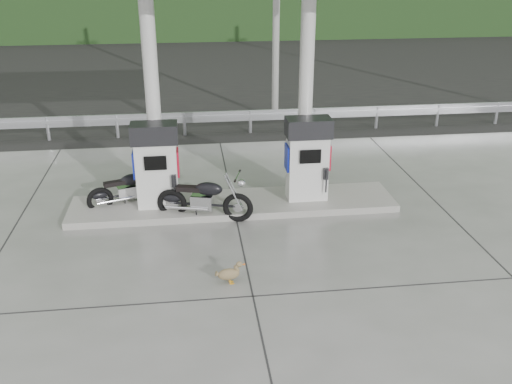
{
  "coord_description": "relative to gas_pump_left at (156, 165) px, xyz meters",
  "views": [
    {
      "loc": [
        -0.93,
        -8.78,
        5.19
      ],
      "look_at": [
        0.3,
        1.0,
        1.0
      ],
      "focal_mm": 40.0,
      "sensor_mm": 36.0,
      "label": 1
    }
  ],
  "objects": [
    {
      "name": "ground",
      "position": [
        1.6,
        -2.5,
        -1.07
      ],
      "size": [
        160.0,
        160.0,
        0.0
      ],
      "primitive_type": "plane",
      "color": "black",
      "rests_on": "ground"
    },
    {
      "name": "forecourt_apron",
      "position": [
        1.6,
        -2.5,
        -1.06
      ],
      "size": [
        18.0,
        14.0,
        0.02
      ],
      "primitive_type": "cube",
      "color": "slate",
      "rests_on": "ground"
    },
    {
      "name": "pump_island",
      "position": [
        1.6,
        0.0,
        -0.98
      ],
      "size": [
        7.0,
        1.4,
        0.15
      ],
      "primitive_type": "cube",
      "color": "gray",
      "rests_on": "forecourt_apron"
    },
    {
      "name": "gas_pump_left",
      "position": [
        0.0,
        0.0,
        0.0
      ],
      "size": [
        0.95,
        0.55,
        1.8
      ],
      "primitive_type": null,
      "color": "silver",
      "rests_on": "pump_island"
    },
    {
      "name": "gas_pump_right",
      "position": [
        3.2,
        0.0,
        0.0
      ],
      "size": [
        0.95,
        0.55,
        1.8
      ],
      "primitive_type": null,
      "color": "silver",
      "rests_on": "pump_island"
    },
    {
      "name": "canopy_column_left",
      "position": [
        0.0,
        0.4,
        1.6
      ],
      "size": [
        0.3,
        0.3,
        5.0
      ],
      "primitive_type": "cylinder",
      "color": "white",
      "rests_on": "pump_island"
    },
    {
      "name": "canopy_column_right",
      "position": [
        3.2,
        0.4,
        1.6
      ],
      "size": [
        0.3,
        0.3,
        5.0
      ],
      "primitive_type": "cylinder",
      "color": "white",
      "rests_on": "pump_island"
    },
    {
      "name": "guardrail",
      "position": [
        1.6,
        5.5,
        -0.36
      ],
      "size": [
        26.0,
        0.16,
        1.42
      ],
      "primitive_type": null,
      "color": "#ABADB3",
      "rests_on": "ground"
    },
    {
      "name": "road",
      "position": [
        1.6,
        9.0,
        -1.07
      ],
      "size": [
        60.0,
        7.0,
        0.01
      ],
      "primitive_type": "cube",
      "color": "black",
      "rests_on": "ground"
    },
    {
      "name": "forested_hills",
      "position": [
        1.6,
        57.5,
        -1.07
      ],
      "size": [
        100.0,
        40.0,
        140.0
      ],
      "primitive_type": null,
      "color": "black",
      "rests_on": "ground"
    },
    {
      "name": "motorcycle_left",
      "position": [
        -0.65,
        0.33,
        -0.65
      ],
      "size": [
        1.78,
        1.08,
        0.81
      ],
      "primitive_type": null,
      "rotation": [
        0.0,
        0.0,
        0.34
      ],
      "color": "black",
      "rests_on": "forecourt_apron"
    },
    {
      "name": "motorcycle_right",
      "position": [
        0.95,
        -0.51,
        -0.6
      ],
      "size": [
        1.98,
        1.08,
        0.9
      ],
      "primitive_type": null,
      "rotation": [
        0.0,
        0.0,
        -0.27
      ],
      "color": "black",
      "rests_on": "forecourt_apron"
    },
    {
      "name": "duck",
      "position": [
        1.24,
        -3.05,
        -0.88
      ],
      "size": [
        0.47,
        0.18,
        0.33
      ],
      "primitive_type": null,
      "rotation": [
        0.0,
        0.0,
        0.12
      ],
      "color": "brown",
      "rests_on": "forecourt_apron"
    }
  ]
}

